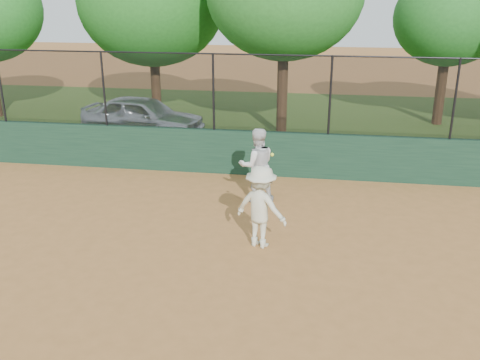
# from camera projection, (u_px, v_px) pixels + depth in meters

# --- Properties ---
(ground) EXTENTS (80.00, 80.00, 0.00)m
(ground) POSITION_uv_depth(u_px,v_px,m) (173.00, 288.00, 8.97)
(ground) COLOR #A86B36
(ground) RESTS_ON ground
(back_wall) EXTENTS (26.00, 0.20, 1.20)m
(back_wall) POSITION_uv_depth(u_px,v_px,m) (233.00, 152.00, 14.34)
(back_wall) COLOR #1C3E29
(back_wall) RESTS_ON ground
(grass_strip) EXTENTS (36.00, 12.00, 0.01)m
(grass_strip) POSITION_uv_depth(u_px,v_px,m) (260.00, 122.00, 20.12)
(grass_strip) COLOR #2E4A17
(grass_strip) RESTS_ON ground
(parked_car) EXTENTS (4.31, 2.19, 1.40)m
(parked_car) POSITION_uv_depth(u_px,v_px,m) (143.00, 117.00, 17.80)
(parked_car) COLOR #B7BCC1
(parked_car) RESTS_ON ground
(player_second) EXTENTS (1.03, 0.91, 1.76)m
(player_second) POSITION_uv_depth(u_px,v_px,m) (257.00, 165.00, 12.39)
(player_second) COLOR silver
(player_second) RESTS_ON ground
(player_main) EXTENTS (1.20, 0.95, 2.01)m
(player_main) POSITION_uv_depth(u_px,v_px,m) (261.00, 207.00, 10.20)
(player_main) COLOR beige
(player_main) RESTS_ON ground
(fence_assembly) EXTENTS (26.00, 0.06, 2.00)m
(fence_assembly) POSITION_uv_depth(u_px,v_px,m) (231.00, 91.00, 13.79)
(fence_assembly) COLOR black
(fence_assembly) RESTS_ON back_wall
(tree_1) EXTENTS (5.45, 4.96, 6.67)m
(tree_1) POSITION_uv_depth(u_px,v_px,m) (151.00, 1.00, 19.38)
(tree_1) COLOR #472D18
(tree_1) RESTS_ON ground
(tree_3) EXTENTS (3.85, 3.50, 5.44)m
(tree_3) POSITION_uv_depth(u_px,v_px,m) (450.00, 18.00, 18.54)
(tree_3) COLOR #3E2514
(tree_3) RESTS_ON ground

